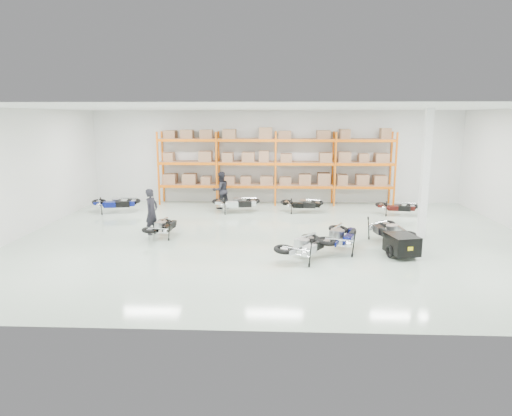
{
  "coord_description": "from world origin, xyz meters",
  "views": [
    {
      "loc": [
        0.01,
        -15.48,
        4.26
      ],
      "look_at": [
        -0.66,
        0.02,
        1.1
      ],
      "focal_mm": 32.0,
      "sensor_mm": 36.0,
      "label": 1
    }
  ],
  "objects_px": {
    "trailer": "(402,244)",
    "moto_black_far_left": "(162,224)",
    "moto_touring_right": "(389,226)",
    "person_back": "(221,190)",
    "moto_back_c": "(302,201)",
    "moto_back_b": "(236,200)",
    "person_left": "(152,212)",
    "moto_blue_centre": "(340,232)",
    "moto_back_a": "(115,200)",
    "moto_silver_left": "(304,242)",
    "moto_back_d": "(397,204)"
  },
  "relations": [
    {
      "from": "moto_silver_left",
      "to": "person_left",
      "type": "distance_m",
      "value": 6.07
    },
    {
      "from": "moto_silver_left",
      "to": "moto_black_far_left",
      "type": "bearing_deg",
      "value": 7.91
    },
    {
      "from": "trailer",
      "to": "person_back",
      "type": "relative_size",
      "value": 0.99
    },
    {
      "from": "moto_back_b",
      "to": "moto_black_far_left",
      "type": "bearing_deg",
      "value": 145.08
    },
    {
      "from": "moto_blue_centre",
      "to": "moto_back_a",
      "type": "relative_size",
      "value": 1.07
    },
    {
      "from": "person_back",
      "to": "moto_back_a",
      "type": "bearing_deg",
      "value": -20.51
    },
    {
      "from": "trailer",
      "to": "moto_back_b",
      "type": "bearing_deg",
      "value": 117.72
    },
    {
      "from": "moto_blue_centre",
      "to": "moto_black_far_left",
      "type": "height_order",
      "value": "moto_blue_centre"
    },
    {
      "from": "moto_black_far_left",
      "to": "moto_touring_right",
      "type": "height_order",
      "value": "moto_touring_right"
    },
    {
      "from": "moto_back_c",
      "to": "moto_back_d",
      "type": "distance_m",
      "value": 4.1
    },
    {
      "from": "person_left",
      "to": "trailer",
      "type": "bearing_deg",
      "value": -87.14
    },
    {
      "from": "moto_silver_left",
      "to": "moto_back_a",
      "type": "distance_m",
      "value": 10.27
    },
    {
      "from": "moto_touring_right",
      "to": "moto_back_d",
      "type": "bearing_deg",
      "value": 62.04
    },
    {
      "from": "moto_back_c",
      "to": "person_back",
      "type": "relative_size",
      "value": 0.96
    },
    {
      "from": "moto_touring_right",
      "to": "moto_back_d",
      "type": "xyz_separation_m",
      "value": [
        1.41,
        4.46,
        -0.1
      ]
    },
    {
      "from": "moto_black_far_left",
      "to": "moto_back_c",
      "type": "height_order",
      "value": "moto_back_c"
    },
    {
      "from": "moto_back_a",
      "to": "person_left",
      "type": "height_order",
      "value": "person_left"
    },
    {
      "from": "moto_blue_centre",
      "to": "moto_back_c",
      "type": "height_order",
      "value": "moto_blue_centre"
    },
    {
      "from": "moto_silver_left",
      "to": "moto_back_d",
      "type": "bearing_deg",
      "value": -90.12
    },
    {
      "from": "moto_back_c",
      "to": "person_back",
      "type": "height_order",
      "value": "person_back"
    },
    {
      "from": "moto_blue_centre",
      "to": "trailer",
      "type": "height_order",
      "value": "moto_blue_centre"
    },
    {
      "from": "moto_touring_right",
      "to": "person_back",
      "type": "relative_size",
      "value": 1.09
    },
    {
      "from": "moto_back_a",
      "to": "person_back",
      "type": "xyz_separation_m",
      "value": [
        4.59,
        1.1,
        0.3
      ]
    },
    {
      "from": "moto_back_c",
      "to": "person_left",
      "type": "bearing_deg",
      "value": 128.59
    },
    {
      "from": "trailer",
      "to": "moto_back_d",
      "type": "relative_size",
      "value": 1.09
    },
    {
      "from": "moto_back_b",
      "to": "person_left",
      "type": "height_order",
      "value": "person_left"
    },
    {
      "from": "moto_blue_centre",
      "to": "moto_black_far_left",
      "type": "distance_m",
      "value": 6.25
    },
    {
      "from": "person_left",
      "to": "moto_silver_left",
      "type": "bearing_deg",
      "value": -98.47
    },
    {
      "from": "moto_black_far_left",
      "to": "person_back",
      "type": "height_order",
      "value": "person_back"
    },
    {
      "from": "moto_touring_right",
      "to": "person_back",
      "type": "height_order",
      "value": "person_back"
    },
    {
      "from": "moto_black_far_left",
      "to": "person_back",
      "type": "distance_m",
      "value": 5.36
    },
    {
      "from": "moto_touring_right",
      "to": "moto_back_b",
      "type": "bearing_deg",
      "value": 129.19
    },
    {
      "from": "moto_black_far_left",
      "to": "moto_back_a",
      "type": "bearing_deg",
      "value": -42.88
    },
    {
      "from": "moto_touring_right",
      "to": "person_left",
      "type": "distance_m",
      "value": 8.39
    },
    {
      "from": "moto_silver_left",
      "to": "moto_black_far_left",
      "type": "relative_size",
      "value": 1.16
    },
    {
      "from": "moto_back_b",
      "to": "person_back",
      "type": "height_order",
      "value": "person_back"
    },
    {
      "from": "trailer",
      "to": "moto_back_a",
      "type": "bearing_deg",
      "value": 137.31
    },
    {
      "from": "trailer",
      "to": "moto_black_far_left",
      "type": "bearing_deg",
      "value": 151.68
    },
    {
      "from": "moto_back_a",
      "to": "person_back",
      "type": "height_order",
      "value": "person_back"
    },
    {
      "from": "moto_blue_centre",
      "to": "person_back",
      "type": "relative_size",
      "value": 1.14
    },
    {
      "from": "moto_silver_left",
      "to": "moto_back_c",
      "type": "distance_m",
      "value": 6.81
    },
    {
      "from": "moto_black_far_left",
      "to": "moto_back_d",
      "type": "xyz_separation_m",
      "value": [
        9.27,
        4.0,
        -0.0
      ]
    },
    {
      "from": "moto_blue_centre",
      "to": "person_back",
      "type": "bearing_deg",
      "value": -34.72
    },
    {
      "from": "moto_silver_left",
      "to": "moto_touring_right",
      "type": "distance_m",
      "value": 3.57
    },
    {
      "from": "moto_back_a",
      "to": "moto_touring_right",
      "type": "bearing_deg",
      "value": -120.94
    },
    {
      "from": "moto_silver_left",
      "to": "person_back",
      "type": "relative_size",
      "value": 1.06
    },
    {
      "from": "moto_touring_right",
      "to": "moto_back_c",
      "type": "distance_m",
      "value": 5.53
    },
    {
      "from": "moto_back_b",
      "to": "moto_silver_left",
      "type": "bearing_deg",
      "value": -165.8
    },
    {
      "from": "person_back",
      "to": "moto_back_c",
      "type": "bearing_deg",
      "value": 134.65
    },
    {
      "from": "moto_black_far_left",
      "to": "moto_touring_right",
      "type": "xyz_separation_m",
      "value": [
        7.87,
        -0.46,
        0.1
      ]
    }
  ]
}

